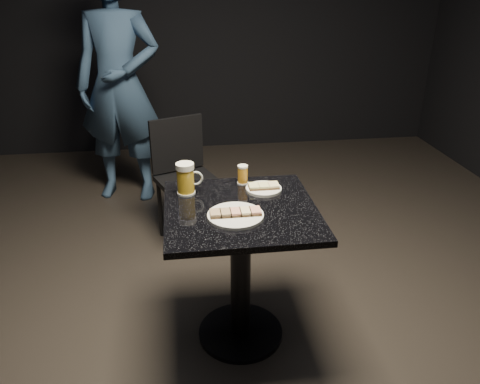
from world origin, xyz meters
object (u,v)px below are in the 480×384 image
object	(u,v)px
plate_large	(236,216)
patron	(119,86)
chair	(184,173)
table	(241,252)
beer_mug	(186,179)
beer_tumbler	(243,175)
plate_small	(264,189)

from	to	relation	value
plate_large	patron	bearing A→B (deg)	109.16
plate_large	chair	xyz separation A→B (m)	(-0.21, 1.15, -0.26)
plate_large	table	bearing A→B (deg)	68.47
patron	table	world-z (taller)	patron
beer_mug	chair	distance (m)	0.94
table	beer_tumbler	size ratio (longest dim) A/B	7.65
table	chair	xyz separation A→B (m)	(-0.24, 1.06, -0.01)
patron	beer_mug	distance (m)	1.73
plate_small	table	bearing A→B (deg)	-128.88
table	beer_tumbler	distance (m)	0.40
beer_tumbler	chair	bearing A→B (deg)	110.15
beer_mug	patron	bearing A→B (deg)	105.69
table	beer_mug	world-z (taller)	beer_mug
plate_large	table	xyz separation A→B (m)	(0.03, 0.09, -0.25)
beer_mug	chair	size ratio (longest dim) A/B	0.18
beer_tumbler	patron	bearing A→B (deg)	115.60
table	beer_tumbler	xyz separation A→B (m)	(0.05, 0.27, 0.29)
plate_large	beer_mug	distance (m)	0.35
patron	chair	distance (m)	1.01
plate_large	patron	distance (m)	2.06
patron	beer_tumbler	size ratio (longest dim) A/B	19.03
plate_large	beer_tumbler	bearing A→B (deg)	77.00
chair	beer_mug	bearing A→B (deg)	-89.96
plate_large	chair	world-z (taller)	chair
plate_large	beer_mug	bearing A→B (deg)	126.83
beer_mug	beer_tumbler	distance (m)	0.30
plate_small	chair	bearing A→B (deg)	113.22
plate_large	plate_small	bearing A→B (deg)	56.27
patron	chair	bearing A→B (deg)	-47.21
plate_large	table	world-z (taller)	plate_large
plate_large	patron	size ratio (longest dim) A/B	0.14
patron	beer_mug	size ratio (longest dim) A/B	11.80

